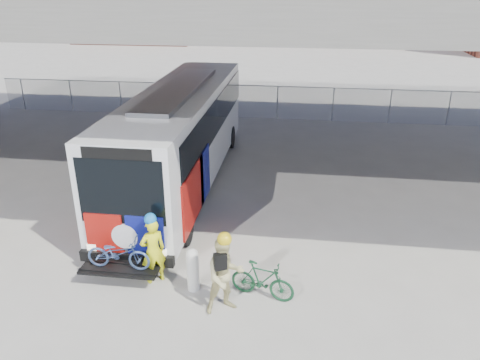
% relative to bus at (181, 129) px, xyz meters
% --- Properties ---
extents(ground, '(160.00, 160.00, 0.00)m').
position_rel_bus_xyz_m(ground, '(2.00, -2.78, -2.11)').
color(ground, '#9E9991').
rests_on(ground, ground).
extents(bus, '(2.67, 12.90, 3.69)m').
position_rel_bus_xyz_m(bus, '(0.00, 0.00, 0.00)').
color(bus, silver).
rests_on(bus, ground).
extents(chainlink_fence, '(30.00, 0.06, 30.00)m').
position_rel_bus_xyz_m(chainlink_fence, '(2.00, 9.22, -0.69)').
color(chainlink_fence, gray).
rests_on(chainlink_fence, ground).
extents(bollard, '(0.30, 0.30, 1.17)m').
position_rel_bus_xyz_m(bollard, '(1.89, -6.55, -1.48)').
color(bollard, silver).
rests_on(bollard, ground).
extents(cyclist_hivis, '(0.78, 0.73, 1.96)m').
position_rel_bus_xyz_m(cyclist_hivis, '(0.82, -6.33, -1.17)').
color(cyclist_hivis, yellow).
rests_on(cyclist_hivis, ground).
extents(cyclist_tan, '(1.15, 1.06, 2.09)m').
position_rel_bus_xyz_m(cyclist_tan, '(2.81, -7.23, -1.13)').
color(cyclist_tan, '#C6BB7F').
rests_on(cyclist_tan, ground).
extents(bike_parked, '(1.68, 0.84, 0.97)m').
position_rel_bus_xyz_m(bike_parked, '(3.63, -6.63, -1.62)').
color(bike_parked, '#164628').
rests_on(bike_parked, ground).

